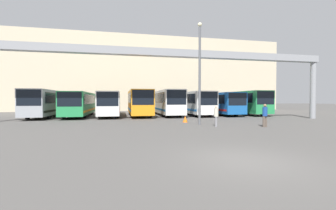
{
  "coord_description": "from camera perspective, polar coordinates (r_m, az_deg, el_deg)",
  "views": [
    {
      "loc": [
        -4.2,
        -6.95,
        2.11
      ],
      "look_at": [
        0.88,
        17.18,
        1.52
      ],
      "focal_mm": 24.0,
      "sensor_mm": 36.0,
      "label": 1
    }
  ],
  "objects": [
    {
      "name": "ground_plane",
      "position": [
        8.39,
        19.16,
        -13.29
      ],
      "size": [
        200.0,
        200.0,
        0.0
      ],
      "primitive_type": "plane",
      "color": "#514F4C"
    },
    {
      "name": "building_backdrop",
      "position": [
        49.16,
        -6.98,
        7.37
      ],
      "size": [
        57.46,
        12.0,
        14.51
      ],
      "color": "beige",
      "rests_on": "ground"
    },
    {
      "name": "overhead_gantry",
      "position": [
        22.0,
        -0.71,
        11.42
      ],
      "size": [
        34.35,
        0.8,
        6.96
      ],
      "color": "gray",
      "rests_on": "ground"
    },
    {
      "name": "bus_slot_0",
      "position": [
        31.1,
        -28.26,
        0.73
      ],
      "size": [
        2.45,
        11.45,
        3.21
      ],
      "color": "#999EA5",
      "rests_on": "ground"
    },
    {
      "name": "bus_slot_1",
      "position": [
        30.21,
        -21.53,
        0.54
      ],
      "size": [
        2.58,
        11.34,
        2.99
      ],
      "color": "#268C4C",
      "rests_on": "ground"
    },
    {
      "name": "bus_slot_2",
      "position": [
        30.14,
        -14.47,
        0.64
      ],
      "size": [
        2.44,
        11.98,
        3.03
      ],
      "color": "silver",
      "rests_on": "ground"
    },
    {
      "name": "bus_slot_3",
      "position": [
        29.53,
        -7.33,
        0.91
      ],
      "size": [
        2.58,
        10.65,
        3.27
      ],
      "color": "orange",
      "rests_on": "ground"
    },
    {
      "name": "bus_slot_4",
      "position": [
        30.24,
        -0.34,
        0.97
      ],
      "size": [
        2.46,
        11.03,
        3.3
      ],
      "color": "silver",
      "rests_on": "ground"
    },
    {
      "name": "bus_slot_5",
      "position": [
        30.9,
        6.52,
        0.79
      ],
      "size": [
        2.59,
        10.4,
        3.13
      ],
      "color": "silver",
      "rests_on": "ground"
    },
    {
      "name": "bus_slot_6",
      "position": [
        32.35,
        12.7,
        0.68
      ],
      "size": [
        2.58,
        10.61,
        3.01
      ],
      "color": "#1959A5",
      "rests_on": "ground"
    },
    {
      "name": "bus_slot_7",
      "position": [
        33.82,
        18.62,
        0.89
      ],
      "size": [
        2.57,
        10.05,
        3.25
      ],
      "color": "#268C4C",
      "rests_on": "ground"
    },
    {
      "name": "pedestrian_mid_left",
      "position": [
        18.02,
        12.13,
        -2.6
      ],
      "size": [
        0.34,
        0.34,
        1.65
      ],
      "rotation": [
        0.0,
        0.0,
        1.18
      ],
      "color": "gray",
      "rests_on": "ground"
    },
    {
      "name": "pedestrian_near_center",
      "position": [
        18.86,
        23.39,
        -2.3
      ],
      "size": [
        0.37,
        0.37,
        1.77
      ],
      "rotation": [
        0.0,
        0.0,
        3.18
      ],
      "color": "brown",
      "rests_on": "ground"
    },
    {
      "name": "traffic_cone",
      "position": [
        21.01,
        4.39,
        -3.58
      ],
      "size": [
        0.46,
        0.46,
        0.6
      ],
      "color": "orange",
      "rests_on": "ground"
    },
    {
      "name": "lamp_post",
      "position": [
        19.28,
        8.05,
        8.92
      ],
      "size": [
        0.36,
        0.36,
        8.57
      ],
      "color": "#595B60",
      "rests_on": "ground"
    }
  ]
}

